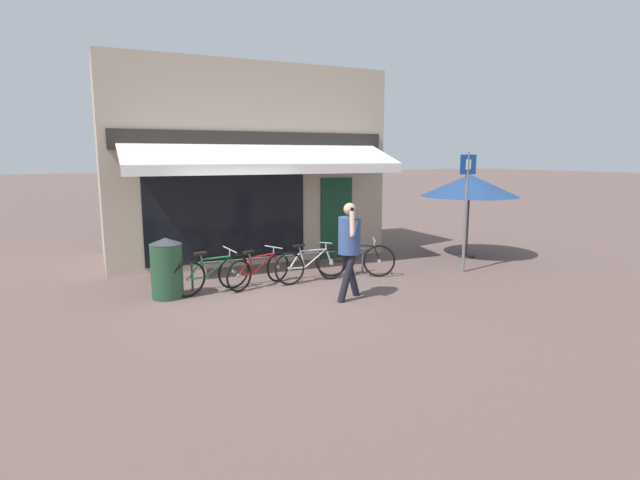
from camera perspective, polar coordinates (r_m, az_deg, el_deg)
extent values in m
plane|color=brown|center=(9.60, -6.62, -6.52)|extent=(160.00, 160.00, 0.00)
cube|color=tan|center=(13.68, -9.03, 8.54)|extent=(7.04, 3.00, 4.87)
cube|color=black|center=(12.09, -10.47, 2.75)|extent=(3.87, 0.04, 2.20)
cube|color=#143D28|center=(13.12, 1.88, 2.54)|extent=(0.90, 0.04, 2.10)
cube|color=#282623|center=(12.22, -7.13, 11.18)|extent=(6.69, 0.06, 0.44)
cube|color=white|center=(11.56, -6.04, 9.69)|extent=(6.34, 1.44, 0.50)
cube|color=white|center=(10.89, -4.80, 8.01)|extent=(6.34, 0.03, 0.20)
cylinder|color=#47494F|center=(10.64, -4.18, -1.84)|extent=(3.96, 0.04, 0.04)
cylinder|color=#47494F|center=(10.21, -14.39, -4.19)|extent=(0.04, 0.04, 0.55)
cylinder|color=#47494F|center=(11.50, 4.89, -2.39)|extent=(0.04, 0.04, 0.55)
torus|color=black|center=(10.20, -9.81, -3.58)|extent=(0.72, 0.31, 0.72)
cylinder|color=#9E9EA3|center=(10.20, -9.81, -3.58)|extent=(0.09, 0.08, 0.08)
torus|color=black|center=(9.75, -14.80, -4.36)|extent=(0.72, 0.31, 0.72)
cylinder|color=#9E9EA3|center=(9.75, -14.80, -4.36)|extent=(0.09, 0.08, 0.08)
cylinder|color=#23703D|center=(9.97, -11.63, -3.01)|extent=(0.55, 0.14, 0.38)
cylinder|color=#23703D|center=(9.89, -11.80, -2.02)|extent=(0.59, 0.20, 0.05)
cylinder|color=#23703D|center=(9.83, -13.18, -3.19)|extent=(0.11, 0.11, 0.38)
cylinder|color=#23703D|center=(9.82, -13.90, -4.27)|extent=(0.34, 0.13, 0.05)
cylinder|color=#23703D|center=(9.75, -14.08, -3.28)|extent=(0.30, 0.07, 0.37)
cylinder|color=#23703D|center=(10.12, -10.05, -2.72)|extent=(0.14, 0.11, 0.34)
cylinder|color=#9E9EA3|center=(9.73, -13.43, -1.92)|extent=(0.06, 0.05, 0.11)
cube|color=black|center=(9.71, -13.50, -1.53)|extent=(0.26, 0.17, 0.06)
cylinder|color=#9E9EA3|center=(10.02, -10.27, -1.47)|extent=(0.04, 0.05, 0.14)
cylinder|color=#9E9EA3|center=(10.00, -10.26, -1.08)|extent=(0.16, 0.51, 0.08)
torus|color=black|center=(10.67, -4.84, -3.06)|extent=(0.60, 0.31, 0.65)
cylinder|color=#9E9EA3|center=(10.67, -4.84, -3.06)|extent=(0.09, 0.08, 0.07)
torus|color=black|center=(9.96, -9.23, -4.06)|extent=(0.60, 0.31, 0.65)
cylinder|color=#9E9EA3|center=(9.96, -9.23, -4.06)|extent=(0.09, 0.08, 0.07)
cylinder|color=#B21E1E|center=(10.36, -6.45, -2.66)|extent=(0.56, 0.28, 0.35)
cylinder|color=#B21E1E|center=(10.30, -6.63, -1.79)|extent=(0.61, 0.31, 0.05)
cylinder|color=#B21E1E|center=(10.14, -7.81, -2.91)|extent=(0.12, 0.08, 0.34)
cylinder|color=#B21E1E|center=(10.08, -8.41, -3.92)|extent=(0.36, 0.19, 0.05)
cylinder|color=#B21E1E|center=(10.02, -8.61, -3.04)|extent=(0.30, 0.17, 0.34)
cylinder|color=#B21E1E|center=(10.60, -5.08, -2.32)|extent=(0.15, 0.09, 0.31)
cylinder|color=#9E9EA3|center=(10.06, -8.07, -1.76)|extent=(0.06, 0.04, 0.11)
cube|color=black|center=(10.04, -8.14, -1.38)|extent=(0.26, 0.19, 0.05)
cylinder|color=#9E9EA3|center=(10.51, -5.32, -1.19)|extent=(0.03, 0.03, 0.14)
cylinder|color=#9E9EA3|center=(10.50, -5.33, -0.81)|extent=(0.24, 0.48, 0.02)
torus|color=black|center=(10.86, 1.30, -2.71)|extent=(0.70, 0.18, 0.69)
cylinder|color=#9E9EA3|center=(10.86, 1.30, -2.71)|extent=(0.08, 0.07, 0.08)
torus|color=black|center=(10.39, -3.49, -3.28)|extent=(0.70, 0.18, 0.69)
cylinder|color=#9E9EA3|center=(10.39, -3.49, -3.28)|extent=(0.08, 0.07, 0.08)
cylinder|color=#BCB7B2|center=(10.65, -0.52, -2.11)|extent=(0.56, 0.12, 0.37)
cylinder|color=#BCB7B2|center=(10.62, -0.75, -1.18)|extent=(0.62, 0.08, 0.05)
cylinder|color=#BCB7B2|center=(10.51, -2.00, -2.23)|extent=(0.12, 0.08, 0.36)
cylinder|color=#BCB7B2|center=(10.47, -2.62, -3.23)|extent=(0.36, 0.06, 0.05)
cylinder|color=#BCB7B2|center=(10.43, -2.86, -2.28)|extent=(0.31, 0.10, 0.36)
cylinder|color=#BCB7B2|center=(10.81, 1.00, -1.89)|extent=(0.15, 0.07, 0.33)
cylinder|color=#9E9EA3|center=(10.47, -2.33, -1.02)|extent=(0.06, 0.04, 0.11)
cube|color=black|center=(10.45, -2.42, -0.65)|extent=(0.25, 0.12, 0.06)
cylinder|color=#9E9EA3|center=(10.76, 0.68, -0.70)|extent=(0.03, 0.04, 0.14)
cylinder|color=#9E9EA3|center=(10.76, 0.66, -0.33)|extent=(0.07, 0.52, 0.08)
torus|color=black|center=(11.13, 6.77, -2.38)|extent=(0.67, 0.35, 0.72)
cylinder|color=#9E9EA3|center=(11.13, 6.77, -2.38)|extent=(0.09, 0.08, 0.07)
torus|color=black|center=(11.06, 1.33, -2.39)|extent=(0.67, 0.35, 0.72)
cylinder|color=#9E9EA3|center=(11.06, 1.33, -2.39)|extent=(0.09, 0.08, 0.07)
cylinder|color=black|center=(11.06, 4.72, -1.58)|extent=(0.55, 0.28, 0.38)
cylinder|color=black|center=(11.02, 4.53, -0.63)|extent=(0.60, 0.31, 0.05)
cylinder|color=black|center=(11.04, 3.04, -1.54)|extent=(0.12, 0.08, 0.38)
cylinder|color=black|center=(11.07, 2.28, -2.44)|extent=(0.35, 0.19, 0.05)
cylinder|color=black|center=(11.03, 2.09, -1.49)|extent=(0.30, 0.16, 0.38)
cylinder|color=black|center=(11.09, 6.49, -1.53)|extent=(0.15, 0.10, 0.35)
cylinder|color=#9E9EA3|center=(11.00, 2.77, -0.33)|extent=(0.06, 0.04, 0.11)
cube|color=black|center=(10.98, 2.69, 0.03)|extent=(0.26, 0.19, 0.05)
cylinder|color=#9E9EA3|center=(11.04, 6.21, -0.32)|extent=(0.03, 0.04, 0.14)
cylinder|color=#9E9EA3|center=(11.03, 6.22, 0.04)|extent=(0.24, 0.48, 0.03)
cylinder|color=black|center=(9.19, 3.07, -4.40)|extent=(0.39, 0.17, 0.90)
cylinder|color=black|center=(9.51, 3.60, -3.93)|extent=(0.39, 0.17, 0.90)
cylinder|color=#334C7F|center=(9.20, 3.38, 0.51)|extent=(0.45, 0.45, 0.68)
sphere|color=tan|center=(9.14, 3.41, 3.55)|extent=(0.23, 0.23, 0.23)
cylinder|color=#334C7F|center=(9.45, 3.10, 0.75)|extent=(0.33, 0.22, 0.61)
cylinder|color=#334C7F|center=(8.94, 3.93, 1.26)|extent=(0.26, 0.24, 0.31)
cylinder|color=tan|center=(8.92, 3.72, 1.83)|extent=(0.17, 0.23, 0.46)
cube|color=black|center=(8.95, 3.70, 3.28)|extent=(0.03, 0.07, 0.14)
cylinder|color=#23472D|center=(9.81, -17.10, -3.41)|extent=(0.58, 0.58, 1.03)
cone|color=#33353A|center=(9.70, -17.27, -0.09)|extent=(0.60, 0.60, 0.12)
cylinder|color=slate|center=(11.82, 16.29, 2.98)|extent=(0.07, 0.07, 2.75)
cube|color=#14429E|center=(11.75, 16.57, 8.27)|extent=(0.44, 0.02, 0.44)
cube|color=white|center=(11.74, 16.62, 8.27)|extent=(0.14, 0.01, 0.22)
cylinder|color=#4C3D2D|center=(13.70, 16.56, 2.52)|extent=(0.05, 0.05, 2.13)
cone|color=navy|center=(13.63, 16.73, 5.99)|extent=(2.52, 2.52, 0.57)
cylinder|color=#262628|center=(13.86, 16.36, -1.74)|extent=(0.44, 0.44, 0.06)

